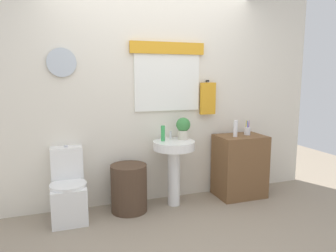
# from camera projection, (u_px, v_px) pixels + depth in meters

# --- Properties ---
(ground_plane) EXTENTS (8.00, 8.00, 0.00)m
(ground_plane) POSITION_uv_depth(u_px,v_px,m) (188.00, 241.00, 2.95)
(ground_plane) COLOR gray
(back_wall) EXTENTS (4.40, 0.18, 2.60)m
(back_wall) POSITION_uv_depth(u_px,v_px,m) (153.00, 95.00, 3.82)
(back_wall) COLOR silver
(back_wall) RESTS_ON ground_plane
(toilet) EXTENTS (0.38, 0.51, 0.79)m
(toilet) POSITION_uv_depth(u_px,v_px,m) (69.00, 192.00, 3.40)
(toilet) COLOR white
(toilet) RESTS_ON ground_plane
(laundry_hamper) EXTENTS (0.41, 0.41, 0.55)m
(laundry_hamper) POSITION_uv_depth(u_px,v_px,m) (129.00, 188.00, 3.58)
(laundry_hamper) COLOR #4C3828
(laundry_hamper) RESTS_ON ground_plane
(pedestal_sink) EXTENTS (0.49, 0.49, 0.78)m
(pedestal_sink) POSITION_uv_depth(u_px,v_px,m) (174.00, 158.00, 3.71)
(pedestal_sink) COLOR white
(pedestal_sink) RESTS_ON ground_plane
(faucet) EXTENTS (0.03, 0.03, 0.10)m
(faucet) POSITION_uv_depth(u_px,v_px,m) (171.00, 135.00, 3.78)
(faucet) COLOR silver
(faucet) RESTS_ON pedestal_sink
(wooden_cabinet) EXTENTS (0.60, 0.44, 0.79)m
(wooden_cabinet) POSITION_uv_depth(u_px,v_px,m) (240.00, 166.00, 4.03)
(wooden_cabinet) COLOR brown
(wooden_cabinet) RESTS_ON ground_plane
(soap_bottle) EXTENTS (0.05, 0.05, 0.18)m
(soap_bottle) POSITION_uv_depth(u_px,v_px,m) (163.00, 133.00, 3.67)
(soap_bottle) COLOR green
(soap_bottle) RESTS_ON pedestal_sink
(potted_plant) EXTENTS (0.17, 0.17, 0.27)m
(potted_plant) POSITION_uv_depth(u_px,v_px,m) (183.00, 127.00, 3.76)
(potted_plant) COLOR beige
(potted_plant) RESTS_ON pedestal_sink
(lotion_bottle) EXTENTS (0.05, 0.05, 0.21)m
(lotion_bottle) POSITION_uv_depth(u_px,v_px,m) (235.00, 129.00, 3.88)
(lotion_bottle) COLOR white
(lotion_bottle) RESTS_ON wooden_cabinet
(toothbrush_cup) EXTENTS (0.08, 0.08, 0.19)m
(toothbrush_cup) POSITION_uv_depth(u_px,v_px,m) (247.00, 131.00, 4.02)
(toothbrush_cup) COLOR silver
(toothbrush_cup) RESTS_ON wooden_cabinet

